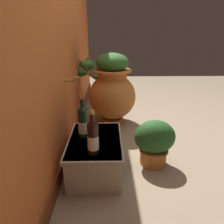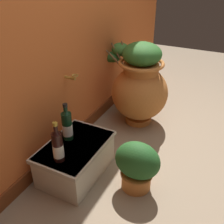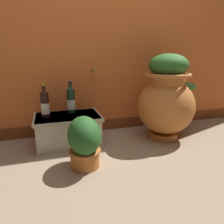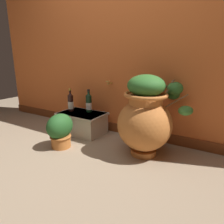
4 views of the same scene
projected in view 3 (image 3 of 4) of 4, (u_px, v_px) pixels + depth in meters
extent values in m
plane|color=gray|center=(145.00, 183.00, 1.38)|extent=(7.00, 7.00, 0.00)
cube|color=#D6662D|center=(100.00, 10.00, 2.14)|extent=(4.40, 0.20, 2.60)
cube|color=brown|center=(103.00, 125.00, 2.37)|extent=(4.40, 0.02, 0.12)
cylinder|color=#B28433|center=(93.00, 71.00, 2.14)|extent=(0.02, 0.10, 0.02)
torus|color=#B28433|center=(94.00, 68.00, 2.08)|extent=(0.06, 0.06, 0.01)
cylinder|color=#C17033|center=(164.00, 135.00, 2.15)|extent=(0.28, 0.28, 0.06)
ellipsoid|color=#C17033|center=(166.00, 106.00, 2.07)|extent=(0.57, 0.57, 0.56)
cylinder|color=#C17033|center=(167.00, 81.00, 2.00)|extent=(0.35, 0.35, 0.12)
torus|color=#C17033|center=(168.00, 75.00, 1.99)|extent=(0.45, 0.45, 0.04)
cylinder|color=brown|center=(168.00, 69.00, 2.25)|extent=(0.09, 0.14, 0.20)
ellipsoid|color=#387A33|center=(169.00, 69.00, 2.33)|extent=(0.17, 0.19, 0.14)
cylinder|color=brown|center=(162.00, 73.00, 2.31)|extent=(0.08, 0.21, 0.24)
ellipsoid|color=#2D6628|center=(161.00, 76.00, 2.44)|extent=(0.14, 0.23, 0.11)
cylinder|color=brown|center=(156.00, 73.00, 2.33)|extent=(0.06, 0.30, 0.23)
ellipsoid|color=#387A33|center=(152.00, 76.00, 2.49)|extent=(0.21, 0.14, 0.15)
cylinder|color=brown|center=(184.00, 78.00, 2.19)|extent=(0.20, 0.11, 0.15)
ellipsoid|color=#428438|center=(188.00, 86.00, 2.28)|extent=(0.14, 0.20, 0.09)
ellipsoid|color=#2D6628|center=(169.00, 65.00, 1.96)|extent=(0.38, 0.38, 0.22)
cube|color=beige|center=(68.00, 129.00, 1.99)|extent=(0.59, 0.39, 0.28)
cube|color=#AEA592|center=(68.00, 117.00, 1.96)|extent=(0.62, 0.42, 0.03)
cylinder|color=black|center=(71.00, 101.00, 2.02)|extent=(0.08, 0.08, 0.23)
cone|color=black|center=(70.00, 88.00, 1.99)|extent=(0.08, 0.08, 0.04)
cylinder|color=black|center=(70.00, 86.00, 1.98)|extent=(0.03, 0.03, 0.08)
cylinder|color=black|center=(70.00, 83.00, 1.97)|extent=(0.04, 0.04, 0.02)
cylinder|color=silver|center=(71.00, 104.00, 2.03)|extent=(0.08, 0.08, 0.10)
cylinder|color=black|center=(45.00, 105.00, 1.86)|extent=(0.07, 0.07, 0.23)
cone|color=black|center=(44.00, 92.00, 1.83)|extent=(0.07, 0.07, 0.04)
cylinder|color=black|center=(44.00, 88.00, 1.82)|extent=(0.03, 0.03, 0.09)
cylinder|color=#B7932D|center=(43.00, 84.00, 1.81)|extent=(0.03, 0.03, 0.02)
cylinder|color=white|center=(45.00, 108.00, 1.87)|extent=(0.08, 0.08, 0.10)
cylinder|color=#C17033|center=(85.00, 158.00, 1.58)|extent=(0.22, 0.22, 0.14)
torus|color=#B2672E|center=(85.00, 151.00, 1.56)|extent=(0.25, 0.25, 0.02)
ellipsoid|color=#235623|center=(84.00, 135.00, 1.53)|extent=(0.25, 0.34, 0.29)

